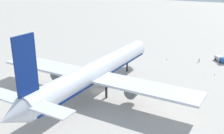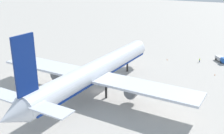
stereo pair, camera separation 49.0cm
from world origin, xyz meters
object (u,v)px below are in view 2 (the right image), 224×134
object	(u,v)px
airliner	(95,72)
service_truck_1	(222,59)
traffic_cone_1	(167,59)
ground_worker_2	(200,60)
traffic_cone_2	(215,75)

from	to	relation	value
airliner	service_truck_1	world-z (taller)	airliner
airliner	service_truck_1	distance (m)	60.87
service_truck_1	traffic_cone_1	world-z (taller)	service_truck_1
airliner	traffic_cone_1	size ratio (longest dim) A/B	130.33
airliner	ground_worker_2	bearing A→B (deg)	-26.75
service_truck_1	traffic_cone_2	distance (m)	17.99
ground_worker_2	service_truck_1	bearing A→B (deg)	-59.58
service_truck_1	traffic_cone_2	xyz separation A→B (m)	(-17.96, 0.05, -1.01)
service_truck_1	traffic_cone_2	bearing A→B (deg)	179.84
traffic_cone_2	airliner	bearing A→B (deg)	136.71
ground_worker_2	airliner	bearing A→B (deg)	153.25
service_truck_1	ground_worker_2	size ratio (longest dim) A/B	3.91
ground_worker_2	traffic_cone_1	world-z (taller)	ground_worker_2
traffic_cone_1	ground_worker_2	bearing A→B (deg)	-74.27
ground_worker_2	traffic_cone_2	world-z (taller)	ground_worker_2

